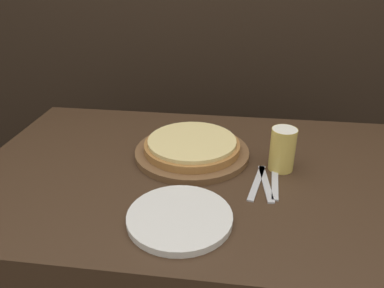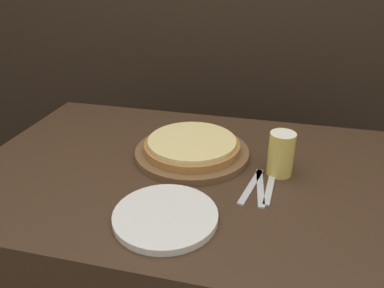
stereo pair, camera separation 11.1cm
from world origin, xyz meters
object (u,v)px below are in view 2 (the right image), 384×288
(dinner_knife, at_px, (260,188))
(beer_glass, at_px, (281,152))
(spoon, at_px, (269,189))
(fork, at_px, (251,186))
(dinner_plate, at_px, (165,216))
(pizza_on_board, at_px, (192,148))

(dinner_knife, bearing_deg, beer_glass, 63.41)
(spoon, bearing_deg, fork, 180.00)
(beer_glass, distance_m, dinner_plate, 0.39)
(pizza_on_board, height_order, beer_glass, beer_glass)
(spoon, bearing_deg, pizza_on_board, 151.03)
(beer_glass, bearing_deg, dinner_plate, -132.50)
(pizza_on_board, xyz_separation_m, fork, (0.20, -0.14, -0.02))
(fork, distance_m, spoon, 0.05)
(beer_glass, bearing_deg, pizza_on_board, 170.22)
(dinner_plate, height_order, spoon, dinner_plate)
(beer_glass, xyz_separation_m, fork, (-0.07, -0.09, -0.07))
(pizza_on_board, height_order, fork, pizza_on_board)
(pizza_on_board, distance_m, dinner_knife, 0.27)
(dinner_plate, xyz_separation_m, spoon, (0.24, 0.19, -0.01))
(beer_glass, relative_size, spoon, 0.82)
(pizza_on_board, distance_m, beer_glass, 0.28)
(dinner_plate, bearing_deg, spoon, 38.66)
(dinner_plate, bearing_deg, fork, 45.38)
(spoon, bearing_deg, beer_glass, 77.04)
(pizza_on_board, height_order, spoon, pizza_on_board)
(beer_glass, distance_m, spoon, 0.12)
(dinner_knife, relative_size, spoon, 1.18)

